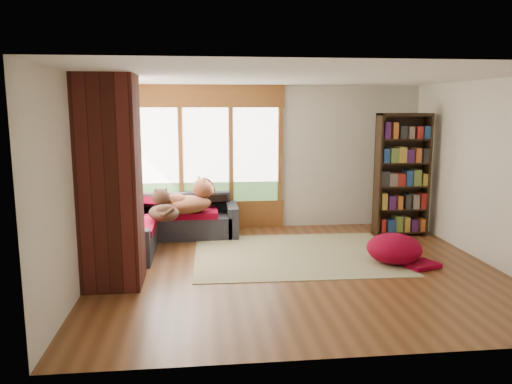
{
  "coord_description": "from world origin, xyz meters",
  "views": [
    {
      "loc": [
        -1.3,
        -6.52,
        2.21
      ],
      "look_at": [
        -0.48,
        0.81,
        0.95
      ],
      "focal_mm": 35.0,
      "sensor_mm": 36.0,
      "label": 1
    }
  ],
  "objects_px": {
    "bookshelf": "(402,175)",
    "brick_chimney": "(110,183)",
    "pouf": "(394,248)",
    "dog_tan": "(191,194)",
    "area_rug": "(296,254)",
    "dog_brindle": "(163,203)",
    "sectional_sofa": "(162,223)"
  },
  "relations": [
    {
      "from": "dog_tan",
      "to": "dog_brindle",
      "type": "distance_m",
      "value": 0.62
    },
    {
      "from": "dog_brindle",
      "to": "area_rug",
      "type": "bearing_deg",
      "value": -118.41
    },
    {
      "from": "sectional_sofa",
      "to": "area_rug",
      "type": "distance_m",
      "value": 2.33
    },
    {
      "from": "bookshelf",
      "to": "dog_tan",
      "type": "height_order",
      "value": "bookshelf"
    },
    {
      "from": "area_rug",
      "to": "bookshelf",
      "type": "relative_size",
      "value": 1.44
    },
    {
      "from": "dog_tan",
      "to": "dog_brindle",
      "type": "bearing_deg",
      "value": -159.63
    },
    {
      "from": "brick_chimney",
      "to": "dog_brindle",
      "type": "relative_size",
      "value": 3.2
    },
    {
      "from": "bookshelf",
      "to": "pouf",
      "type": "distance_m",
      "value": 1.87
    },
    {
      "from": "pouf",
      "to": "bookshelf",
      "type": "bearing_deg",
      "value": 65.18
    },
    {
      "from": "sectional_sofa",
      "to": "brick_chimney",
      "type": "bearing_deg",
      "value": -106.94
    },
    {
      "from": "brick_chimney",
      "to": "dog_brindle",
      "type": "bearing_deg",
      "value": 71.63
    },
    {
      "from": "sectional_sofa",
      "to": "bookshelf",
      "type": "xyz_separation_m",
      "value": [
        4.09,
        -0.07,
        0.75
      ]
    },
    {
      "from": "dog_brindle",
      "to": "pouf",
      "type": "bearing_deg",
      "value": -121.36
    },
    {
      "from": "sectional_sofa",
      "to": "area_rug",
      "type": "height_order",
      "value": "sectional_sofa"
    },
    {
      "from": "bookshelf",
      "to": "pouf",
      "type": "relative_size",
      "value": 2.7
    },
    {
      "from": "bookshelf",
      "to": "dog_brindle",
      "type": "relative_size",
      "value": 2.6
    },
    {
      "from": "bookshelf",
      "to": "dog_brindle",
      "type": "height_order",
      "value": "bookshelf"
    },
    {
      "from": "pouf",
      "to": "sectional_sofa",
      "type": "bearing_deg",
      "value": 154.92
    },
    {
      "from": "pouf",
      "to": "dog_tan",
      "type": "bearing_deg",
      "value": 152.27
    },
    {
      "from": "area_rug",
      "to": "dog_tan",
      "type": "relative_size",
      "value": 2.96
    },
    {
      "from": "area_rug",
      "to": "pouf",
      "type": "height_order",
      "value": "pouf"
    },
    {
      "from": "bookshelf",
      "to": "brick_chimney",
      "type": "bearing_deg",
      "value": -156.41
    },
    {
      "from": "brick_chimney",
      "to": "area_rug",
      "type": "relative_size",
      "value": 0.86
    },
    {
      "from": "brick_chimney",
      "to": "area_rug",
      "type": "distance_m",
      "value": 2.99
    },
    {
      "from": "dog_brindle",
      "to": "dog_tan",
      "type": "bearing_deg",
      "value": -55.73
    },
    {
      "from": "bookshelf",
      "to": "pouf",
      "type": "height_order",
      "value": "bookshelf"
    },
    {
      "from": "bookshelf",
      "to": "dog_tan",
      "type": "distance_m",
      "value": 3.62
    },
    {
      "from": "brick_chimney",
      "to": "bookshelf",
      "type": "relative_size",
      "value": 1.23
    },
    {
      "from": "sectional_sofa",
      "to": "dog_tan",
      "type": "bearing_deg",
      "value": -11.39
    },
    {
      "from": "brick_chimney",
      "to": "dog_brindle",
      "type": "height_order",
      "value": "brick_chimney"
    },
    {
      "from": "bookshelf",
      "to": "dog_tan",
      "type": "bearing_deg",
      "value": 179.86
    },
    {
      "from": "dog_tan",
      "to": "pouf",
      "type": "bearing_deg",
      "value": -55.18
    }
  ]
}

